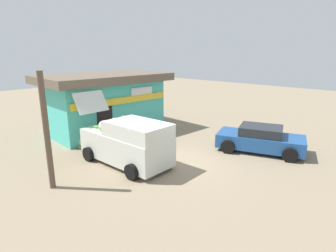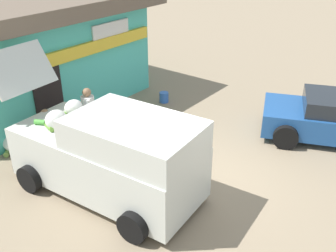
# 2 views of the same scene
# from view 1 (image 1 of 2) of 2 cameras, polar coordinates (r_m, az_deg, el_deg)

# --- Properties ---
(ground_plane) EXTENTS (60.00, 60.00, 0.00)m
(ground_plane) POSITION_cam_1_polar(r_m,az_deg,el_deg) (12.31, 1.01, -7.40)
(ground_plane) COLOR gray
(storefront_bar) EXTENTS (7.50, 4.73, 3.41)m
(storefront_bar) POSITION_cam_1_polar(r_m,az_deg,el_deg) (17.02, -12.60, 4.87)
(storefront_bar) COLOR #4CC6B7
(storefront_bar) RESTS_ON ground_plane
(delivery_van) EXTENTS (2.18, 4.80, 2.86)m
(delivery_van) POSITION_cam_1_polar(r_m,az_deg,el_deg) (11.97, -8.22, -3.31)
(delivery_van) COLOR silver
(delivery_van) RESTS_ON ground_plane
(parked_sedan) EXTENTS (3.04, 4.32, 1.25)m
(parked_sedan) POSITION_cam_1_polar(r_m,az_deg,el_deg) (14.14, 18.30, -2.59)
(parked_sedan) COLOR #1E4C8C
(parked_sedan) RESTS_ON ground_plane
(vendor_standing) EXTENTS (0.48, 0.48, 1.63)m
(vendor_standing) POSITION_cam_1_polar(r_m,az_deg,el_deg) (14.14, -9.09, -0.56)
(vendor_standing) COLOR #726047
(vendor_standing) RESTS_ON ground_plane
(customer_bending) EXTENTS (0.72, 0.81, 1.36)m
(customer_bending) POSITION_cam_1_polar(r_m,az_deg,el_deg) (13.46, -13.27, -1.94)
(customer_bending) COLOR #4C4C51
(customer_bending) RESTS_ON ground_plane
(unloaded_banana_pile) EXTENTS (0.85, 0.90, 0.47)m
(unloaded_banana_pile) POSITION_cam_1_polar(r_m,az_deg,el_deg) (14.80, -16.68, -3.21)
(unloaded_banana_pile) COLOR silver
(unloaded_banana_pile) RESTS_ON ground_plane
(paint_bucket) EXTENTS (0.30, 0.30, 0.34)m
(paint_bucket) POSITION_cam_1_polar(r_m,az_deg,el_deg) (16.60, 0.30, -0.77)
(paint_bucket) COLOR blue
(paint_bucket) RESTS_ON ground_plane
(utility_pole) EXTENTS (0.20, 0.20, 4.10)m
(utility_pole) POSITION_cam_1_polar(r_m,az_deg,el_deg) (10.29, -23.53, -1.17)
(utility_pole) COLOR brown
(utility_pole) RESTS_ON ground_plane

